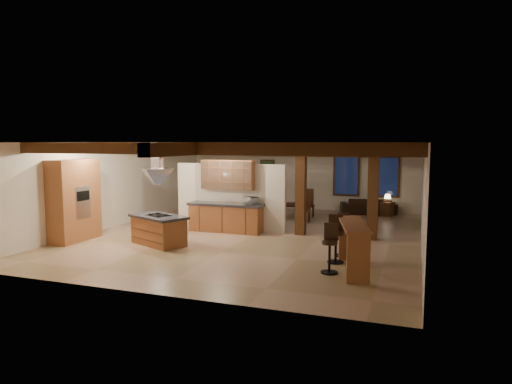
# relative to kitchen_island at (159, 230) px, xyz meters

# --- Properties ---
(ground) EXTENTS (12.00, 12.00, 0.00)m
(ground) POSITION_rel_kitchen_island_xyz_m (2.05, 2.25, -0.43)
(ground) COLOR tan
(ground) RESTS_ON ground
(room_walls) EXTENTS (12.00, 12.00, 12.00)m
(room_walls) POSITION_rel_kitchen_island_xyz_m (2.05, 2.25, 1.35)
(room_walls) COLOR silver
(room_walls) RESTS_ON ground
(ceiling_beams) EXTENTS (10.00, 12.00, 0.28)m
(ceiling_beams) POSITION_rel_kitchen_island_xyz_m (2.05, 2.25, 2.33)
(ceiling_beams) COLOR #412210
(ceiling_beams) RESTS_ON room_walls
(timber_posts) EXTENTS (2.50, 0.30, 2.90)m
(timber_posts) POSITION_rel_kitchen_island_xyz_m (4.55, 2.75, 1.33)
(timber_posts) COLOR #412210
(timber_posts) RESTS_ON ground
(partition_wall) EXTENTS (3.80, 0.18, 2.20)m
(partition_wall) POSITION_rel_kitchen_island_xyz_m (1.05, 2.75, 0.67)
(partition_wall) COLOR silver
(partition_wall) RESTS_ON ground
(pantry_cabinet) EXTENTS (0.67, 1.60, 2.40)m
(pantry_cabinet) POSITION_rel_kitchen_island_xyz_m (-2.61, -0.35, 0.77)
(pantry_cabinet) COLOR #975C30
(pantry_cabinet) RESTS_ON ground
(back_counter) EXTENTS (2.50, 0.66, 0.94)m
(back_counter) POSITION_rel_kitchen_island_xyz_m (1.05, 2.36, 0.04)
(back_counter) COLOR #975C30
(back_counter) RESTS_ON ground
(upper_display_cabinet) EXTENTS (1.80, 0.36, 0.95)m
(upper_display_cabinet) POSITION_rel_kitchen_island_xyz_m (1.05, 2.56, 1.42)
(upper_display_cabinet) COLOR #975C30
(upper_display_cabinet) RESTS_ON partition_wall
(range_hood) EXTENTS (1.10, 1.10, 1.40)m
(range_hood) POSITION_rel_kitchen_island_xyz_m (0.00, 0.00, 1.35)
(range_hood) COLOR silver
(range_hood) RESTS_ON room_walls
(back_windows) EXTENTS (2.70, 0.07, 1.70)m
(back_windows) POSITION_rel_kitchen_island_xyz_m (4.85, 8.18, 1.07)
(back_windows) COLOR #412210
(back_windows) RESTS_ON room_walls
(framed_art) EXTENTS (0.65, 0.05, 0.85)m
(framed_art) POSITION_rel_kitchen_island_xyz_m (0.55, 8.19, 1.27)
(framed_art) COLOR #412210
(framed_art) RESTS_ON room_walls
(recessed_cans) EXTENTS (3.16, 2.46, 0.03)m
(recessed_cans) POSITION_rel_kitchen_island_xyz_m (-0.48, 0.32, 2.44)
(recessed_cans) COLOR silver
(recessed_cans) RESTS_ON room_walls
(kitchen_island) EXTENTS (1.95, 1.55, 0.86)m
(kitchen_island) POSITION_rel_kitchen_island_xyz_m (0.00, 0.00, 0.00)
(kitchen_island) COLOR #975C30
(kitchen_island) RESTS_ON ground
(dining_table) EXTENTS (1.80, 1.30, 0.57)m
(dining_table) POSITION_rel_kitchen_island_xyz_m (2.33, 5.52, -0.15)
(dining_table) COLOR #3A190E
(dining_table) RESTS_ON ground
(sofa) EXTENTS (2.34, 1.41, 0.64)m
(sofa) POSITION_rel_kitchen_island_xyz_m (5.03, 7.75, -0.11)
(sofa) COLOR black
(sofa) RESTS_ON ground
(microwave) EXTENTS (0.49, 0.39, 0.24)m
(microwave) POSITION_rel_kitchen_island_xyz_m (1.95, 2.36, 0.63)
(microwave) COLOR silver
(microwave) RESTS_ON back_counter
(bar_counter) EXTENTS (1.02, 2.16, 1.10)m
(bar_counter) POSITION_rel_kitchen_island_xyz_m (5.57, -0.83, 0.31)
(bar_counter) COLOR #975C30
(bar_counter) RESTS_ON ground
(side_table) EXTENTS (0.57, 0.57, 0.54)m
(side_table) POSITION_rel_kitchen_island_xyz_m (5.79, 7.55, -0.16)
(side_table) COLOR #412210
(side_table) RESTS_ON ground
(table_lamp) EXTENTS (0.26, 0.26, 0.31)m
(table_lamp) POSITION_rel_kitchen_island_xyz_m (5.79, 7.55, 0.33)
(table_lamp) COLOR black
(table_lamp) RESTS_ON side_table
(bar_stool_a) EXTENTS (0.39, 0.39, 1.10)m
(bar_stool_a) POSITION_rel_kitchen_island_xyz_m (5.10, -1.16, 0.13)
(bar_stool_a) COLOR black
(bar_stool_a) RESTS_ON ground
(bar_stool_b) EXTENTS (0.41, 0.43, 1.15)m
(bar_stool_b) POSITION_rel_kitchen_island_xyz_m (5.07, -0.24, 0.15)
(bar_stool_b) COLOR black
(bar_stool_b) RESTS_ON ground
(bar_stool_c) EXTENTS (0.38, 0.38, 1.08)m
(bar_stool_c) POSITION_rel_kitchen_island_xyz_m (5.13, 0.48, 0.12)
(bar_stool_c) COLOR black
(bar_stool_c) RESTS_ON ground
(dining_chairs) EXTENTS (1.87, 1.87, 1.12)m
(dining_chairs) POSITION_rel_kitchen_island_xyz_m (2.33, 5.52, 0.14)
(dining_chairs) COLOR #412210
(dining_chairs) RESTS_ON ground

